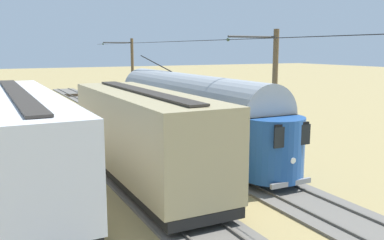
% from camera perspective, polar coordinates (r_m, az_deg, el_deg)
% --- Properties ---
extents(ground_plane, '(220.00, 220.00, 0.00)m').
position_cam_1_polar(ground_plane, '(22.17, -16.64, -5.66)').
color(ground_plane, '#9E8956').
extents(track_streetcar_siding, '(2.80, 80.00, 0.18)m').
position_cam_1_polar(track_streetcar_siding, '(24.54, -0.68, -3.65)').
color(track_streetcar_siding, '#666059').
rests_on(track_streetcar_siding, ground).
extents(track_adjacent_siding, '(2.80, 80.00, 0.18)m').
position_cam_1_polar(track_adjacent_siding, '(22.94, -11.10, -4.78)').
color(track_adjacent_siding, '#666059').
rests_on(track_adjacent_siding, ground).
extents(track_third_siding, '(2.80, 80.00, 0.18)m').
position_cam_1_polar(track_third_siding, '(22.20, -22.67, -5.85)').
color(track_third_siding, '#666059').
rests_on(track_third_siding, ground).
extents(vintage_streetcar, '(2.65, 18.04, 5.06)m').
position_cam_1_polar(vintage_streetcar, '(23.92, -0.45, 1.40)').
color(vintage_streetcar, '#1E4C93').
rests_on(vintage_streetcar, ground).
extents(coach_adjacent, '(2.96, 11.17, 3.85)m').
position_cam_1_polar(coach_adjacent, '(17.59, -6.61, -2.01)').
color(coach_adjacent, tan).
rests_on(coach_adjacent, ground).
extents(boxcar_far_siding, '(2.96, 14.81, 3.85)m').
position_cam_1_polar(boxcar_far_siding, '(18.25, -22.23, -2.25)').
color(boxcar_far_siding, silver).
rests_on(boxcar_far_siding, ground).
extents(catenary_pole_foreground, '(3.02, 0.28, 6.66)m').
position_cam_1_polar(catenary_pole_foreground, '(41.29, -8.18, 6.51)').
color(catenary_pole_foreground, brown).
rests_on(catenary_pole_foreground, ground).
extents(catenary_pole_mid_near, '(3.02, 0.28, 6.66)m').
position_cam_1_polar(catenary_pole_mid_near, '(21.71, 10.92, 3.66)').
color(catenary_pole_mid_near, brown).
rests_on(catenary_pole_mid_near, ground).
extents(overhead_wire_run, '(2.82, 47.98, 0.18)m').
position_cam_1_polar(overhead_wire_run, '(20.76, 3.86, 10.78)').
color(overhead_wire_run, black).
rests_on(overhead_wire_run, ground).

